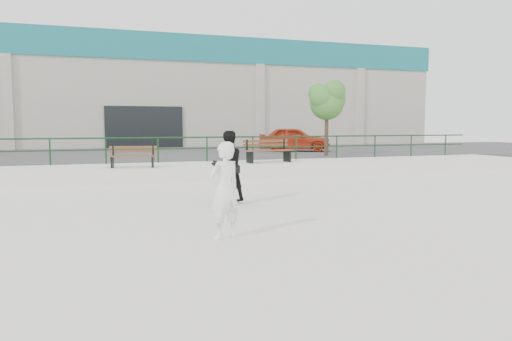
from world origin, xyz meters
name	(u,v)px	position (x,y,z in m)	size (l,w,h in m)	color
ground	(284,225)	(0.00, 0.00, 0.00)	(120.00, 120.00, 0.00)	silver
ledge	(190,171)	(0.00, 9.50, 0.25)	(30.00, 3.00, 0.50)	silver
parking_strip	(158,157)	(0.00, 18.00, 0.25)	(60.00, 14.00, 0.50)	#393939
railing	(183,144)	(0.00, 10.80, 1.24)	(28.00, 0.06, 1.03)	#14391D
commercial_building	(132,92)	(0.00, 31.99, 4.58)	(44.20, 16.33, 8.00)	#AEAB9C
bench_left	(133,157)	(-2.17, 8.89, 0.88)	(1.75, 0.83, 0.78)	#50381B
bench_right	(268,151)	(3.22, 9.53, 0.96)	(2.06, 0.79, 0.93)	#50381B
tree	(327,99)	(7.41, 12.57, 3.24)	(2.05, 1.82, 3.65)	#4C3626
red_car	(294,139)	(7.52, 16.77, 1.19)	(1.63, 4.05, 1.38)	#AC2D15
skateboard	(228,201)	(-0.37, 2.87, 0.07)	(0.80, 0.34, 0.09)	black
standing_skater	(228,166)	(-0.37, 2.87, 0.99)	(0.87, 0.67, 1.78)	black
seated_skater	(224,190)	(-1.48, -0.77, 0.87)	(0.63, 0.42, 1.73)	white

